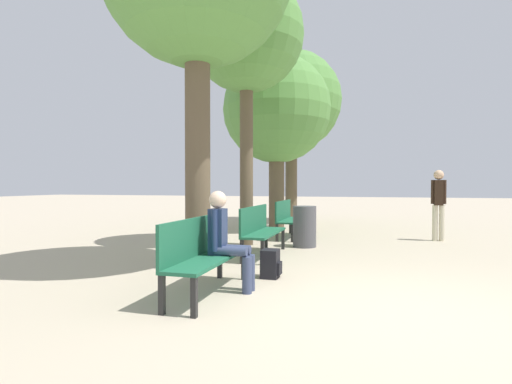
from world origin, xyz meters
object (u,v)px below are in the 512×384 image
bench_row_0 (202,250)px  bench_row_2 (287,216)px  bench_row_1 (260,227)px  tree_row_2 (277,110)px  tree_row_3 (291,102)px  person_seated (226,237)px  tree_row_1 (246,37)px  trash_bin (305,226)px  pedestrian_near (439,200)px  backpack (271,264)px

bench_row_0 → bench_row_2: same height
bench_row_1 → tree_row_2: (-0.64, 4.35, 3.03)m
tree_row_3 → person_seated: bearing=-84.6°
tree_row_1 → bench_row_0: bearing=-80.9°
trash_bin → tree_row_2: bearing=113.2°
bench_row_0 → pedestrian_near: (3.63, 5.84, 0.43)m
bench_row_2 → pedestrian_near: (3.63, 0.32, 0.43)m
backpack → tree_row_2: bearing=101.8°
tree_row_3 → tree_row_2: bearing=-90.0°
tree_row_2 → bench_row_1: bearing=-81.6°
tree_row_2 → pedestrian_near: 5.16m
tree_row_2 → pedestrian_near: size_ratio=3.06×
bench_row_2 → backpack: bearing=-82.0°
tree_row_3 → backpack: bearing=-81.5°
bench_row_1 → pedestrian_near: (3.63, 3.08, 0.43)m
person_seated → backpack: person_seated is taller
bench_row_2 → tree_row_2: size_ratio=0.34×
bench_row_0 → bench_row_2: (0.00, 5.52, 0.00)m
tree_row_3 → bench_row_1: bearing=-84.6°
bench_row_1 → tree_row_2: bearing=98.4°
person_seated → trash_bin: size_ratio=1.44×
trash_bin → pedestrian_near: bearing=31.0°
tree_row_1 → tree_row_2: 3.28m
bench_row_0 → trash_bin: (0.66, 4.06, -0.10)m
bench_row_2 → backpack: bench_row_2 is taller
bench_row_0 → pedestrian_near: bearing=58.1°
pedestrian_near → trash_bin: pedestrian_near is taller
bench_row_2 → tree_row_1: 4.43m
tree_row_1 → tree_row_3: (-0.00, 5.50, -0.36)m
pedestrian_near → tree_row_1: bearing=-156.9°
bench_row_2 → backpack: (0.62, -4.46, -0.34)m
bench_row_1 → tree_row_3: size_ratio=0.29×
bench_row_0 → trash_bin: bench_row_0 is taller
bench_row_1 → tree_row_2: tree_row_2 is taller
bench_row_0 → bench_row_2: size_ratio=1.00×
bench_row_1 → pedestrian_near: pedestrian_near is taller
tree_row_1 → backpack: size_ratio=14.63×
bench_row_1 → bench_row_2: bearing=90.0°
tree_row_1 → pedestrian_near: 5.93m
tree_row_1 → bench_row_1: bearing=-62.8°
backpack → pedestrian_near: 5.70m
pedestrian_near → tree_row_2: bearing=163.4°
backpack → bench_row_2: bearing=98.0°
bench_row_1 → bench_row_0: bearing=-90.0°
bench_row_1 → tree_row_1: size_ratio=0.30×
tree_row_1 → tree_row_3: 5.51m
tree_row_3 → trash_bin: bearing=-76.5°
pedestrian_near → bench_row_0: bearing=-121.9°
bench_row_1 → backpack: bearing=-69.8°
tree_row_3 → pedestrian_near: bearing=-40.7°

